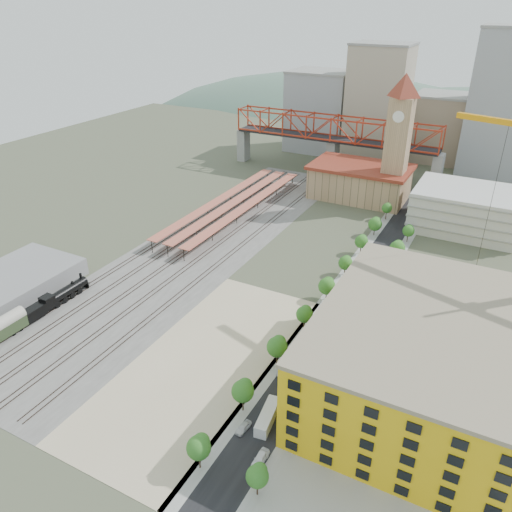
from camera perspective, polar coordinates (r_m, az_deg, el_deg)
The scene contains 31 objects.
ground at distance 132.95m, azimuth 2.98°, elevation -4.85°, with size 400.00×400.00×0.00m, color #474C38.
ballast_strip at distance 161.80m, azimuth -5.96°, elevation 1.33°, with size 36.00×165.00×0.06m, color #605E59.
dirt_lot at distance 112.29m, azimuth -5.94°, elevation -11.96°, with size 28.00×67.00×0.06m, color tan.
street_asphalt at distance 140.50m, azimuth 11.53°, elevation -3.48°, with size 12.00×170.00×0.06m, color black.
sidewalk_west at distance 141.79m, azimuth 9.42°, elevation -2.97°, with size 3.00×170.00×0.04m, color gray.
sidewalk_east at distance 139.43m, azimuth 13.68°, elevation -4.00°, with size 3.00×170.00×0.04m, color gray.
construction_pad at distance 108.85m, azimuth 20.85°, elevation -15.54°, with size 50.00×90.00×0.06m, color gray.
rail_tracks at distance 162.67m, azimuth -6.49°, elevation 1.50°, with size 26.56×160.00×0.18m.
platform_canopies at distance 183.90m, azimuth -2.62°, elevation 6.13°, with size 16.00×80.00×4.12m.
station_hall at distance 201.86m, azimuth 11.77°, elevation 8.37°, with size 38.00×24.00×13.10m.
clock_tower at distance 191.02m, azimuth 16.05°, elevation 13.71°, with size 12.00×12.00×52.00m.
parking_garage at distance 184.15m, azimuth 22.90°, elevation 4.95°, with size 34.00×26.00×14.00m, color silver.
truss_bridge at distance 225.33m, azimuth 8.89°, elevation 13.85°, with size 94.00×9.60×25.60m.
construction_building at distance 103.03m, azimuth 20.08°, elevation -11.31°, with size 44.60×50.60×18.80m.
warehouse at distance 150.16m, azimuth -25.89°, elevation -2.69°, with size 22.00×32.00×5.00m, color gray.
street_trees at distance 132.29m, azimuth 10.22°, elevation -5.49°, with size 15.40×124.40×8.00m.
skyline at distance 252.31m, azimuth 19.16°, elevation 15.10°, with size 133.00×46.00×60.00m.
distant_hills at distance 392.40m, azimuth 25.42°, elevation 2.21°, with size 647.00×264.00×227.00m.
locomotive at distance 139.00m, azimuth -21.68°, elevation -4.45°, with size 2.83×21.83×5.46m.
site_trailer_a at distance 98.24m, azimuth 1.33°, elevation -17.89°, with size 2.38×9.03×2.47m, color silver.
site_trailer_b at distance 109.86m, azimuth 5.45°, elevation -12.12°, with size 2.49×9.48×2.59m, color silver.
site_trailer_c at distance 117.68m, azimuth 7.47°, elevation -9.20°, with size 2.38×9.05×2.48m, color silver.
site_trailer_d at distance 124.66m, azimuth 8.98°, elevation -6.95°, with size 2.45×9.31×2.55m, color silver.
car_0 at distance 97.19m, azimuth -1.46°, elevation -19.02°, with size 1.55×3.86×1.32m, color silver.
car_1 at distance 108.79m, azimuth 3.26°, elevation -12.88°, with size 1.54×4.43×1.46m, color gray.
car_2 at distance 113.23m, azimuth 4.62°, elevation -11.05°, with size 2.41×5.22×1.45m, color black.
car_3 at distance 143.29m, azimuth 10.78°, elevation -2.39°, with size 2.25×5.54×1.61m, color navy.
car_4 at distance 92.38m, azimuth 0.48°, elevation -22.16°, with size 1.83×4.55×1.55m, color white.
car_5 at distance 107.51m, azimuth 6.39°, elevation -13.58°, with size 1.66×4.76×1.57m, color #A3A4A8.
car_6 at distance 137.85m, azimuth 12.49°, elevation -3.89°, with size 2.48×5.37×1.49m, color black.
car_7 at distance 156.71m, azimuth 14.79°, elevation -0.15°, with size 1.93×4.76×1.38m, color #1A1F4D.
Camera 1 is at (46.21, -102.24, 71.32)m, focal length 35.00 mm.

